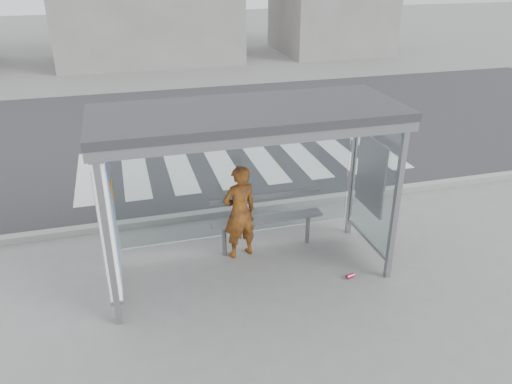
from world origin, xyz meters
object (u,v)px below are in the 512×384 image
(bench, at_px, (267,218))
(soda_can, at_px, (350,276))
(person, at_px, (240,212))
(bus_shelter, at_px, (222,154))

(bench, height_order, soda_can, bench)
(person, relative_size, soda_can, 11.78)
(bus_shelter, distance_m, soda_can, 2.74)
(person, distance_m, bench, 0.53)
(bus_shelter, bearing_deg, bench, 32.40)
(person, bearing_deg, soda_can, 129.44)
(soda_can, bearing_deg, person, 143.07)
(bench, bearing_deg, bus_shelter, -147.60)
(soda_can, bearing_deg, bench, 130.15)
(bus_shelter, relative_size, person, 2.69)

